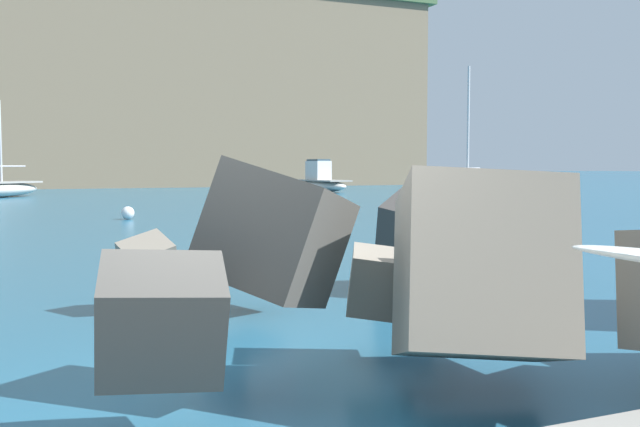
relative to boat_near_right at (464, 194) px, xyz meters
name	(u,v)px	position (x,y,z in m)	size (l,w,h in m)	color
ground_plane	(259,402)	(-18.33, -23.77, -0.47)	(400.00, 400.00, 0.00)	#235B7A
breakwater_jetty	(320,260)	(-17.62, -23.30, 0.53)	(30.07, 6.96, 2.20)	slate
boat_near_right	(464,194)	(0.00, 0.00, 0.00)	(5.37, 4.40, 6.60)	white
boat_mid_left	(321,182)	(-0.11, 17.16, 0.23)	(2.67, 5.86, 2.29)	beige
mooring_buoy_middle	(128,213)	(-16.42, -4.04, -0.25)	(0.44, 0.44, 0.44)	silver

